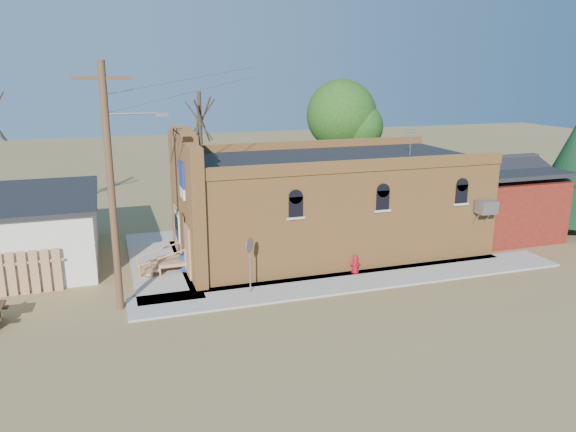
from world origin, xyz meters
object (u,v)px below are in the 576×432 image
object	(u,v)px
utility_pole	(112,184)
stop_sign	(250,250)
brick_bar	(323,204)
trash_barrel	(186,262)
fire_hydrant	(355,264)

from	to	relation	value
utility_pole	stop_sign	distance (m)	5.75
brick_bar	utility_pole	distance (m)	10.96
stop_sign	trash_barrel	distance (m)	4.14
utility_pole	fire_hydrant	xyz separation A→B (m)	(9.85, 0.60, -4.30)
stop_sign	trash_barrel	world-z (taller)	stop_sign
brick_bar	trash_barrel	bearing A→B (deg)	-170.74
fire_hydrant	trash_barrel	size ratio (longest dim) A/B	1.06
utility_pole	trash_barrel	size ratio (longest dim) A/B	12.12
brick_bar	stop_sign	bearing A→B (deg)	-137.57
utility_pole	fire_hydrant	world-z (taller)	utility_pole
fire_hydrant	trash_barrel	xyz separation A→B (m)	(-7.01, 2.57, -0.02)
brick_bar	fire_hydrant	xyz separation A→B (m)	(0.06, -3.70, -1.87)
brick_bar	stop_sign	world-z (taller)	brick_bar
utility_pole	brick_bar	bearing A→B (deg)	23.69
brick_bar	trash_barrel	world-z (taller)	brick_bar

